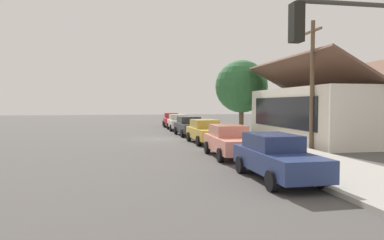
{
  "coord_description": "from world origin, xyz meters",
  "views": [
    {
      "loc": [
        26.7,
        -2.44,
        2.69
      ],
      "look_at": [
        -1.22,
        2.72,
        1.37
      ],
      "focal_mm": 32.87,
      "sensor_mm": 36.0,
      "label": 1
    }
  ],
  "objects_px": {
    "car_cherry": "(171,120)",
    "car_coral": "(230,141)",
    "traffic_light_main": "(362,66)",
    "car_charcoal": "(189,126)",
    "shade_tree": "(242,87)",
    "car_mustard": "(206,131)",
    "fire_hydrant_red": "(233,138)",
    "car_navy": "(276,157)",
    "utility_pole_wooden": "(312,82)",
    "car_ivory": "(178,122)"
  },
  "relations": [
    {
      "from": "car_mustard",
      "to": "traffic_light_main",
      "type": "height_order",
      "value": "traffic_light_main"
    },
    {
      "from": "utility_pole_wooden",
      "to": "car_charcoal",
      "type": "bearing_deg",
      "value": -151.68
    },
    {
      "from": "traffic_light_main",
      "to": "car_coral",
      "type": "bearing_deg",
      "value": 179.46
    },
    {
      "from": "car_charcoal",
      "to": "utility_pole_wooden",
      "type": "relative_size",
      "value": 0.64
    },
    {
      "from": "car_ivory",
      "to": "shade_tree",
      "type": "relative_size",
      "value": 0.65
    },
    {
      "from": "car_mustard",
      "to": "fire_hydrant_red",
      "type": "distance_m",
      "value": 2.25
    },
    {
      "from": "car_cherry",
      "to": "car_navy",
      "type": "relative_size",
      "value": 0.99
    },
    {
      "from": "fire_hydrant_red",
      "to": "car_ivory",
      "type": "bearing_deg",
      "value": -173.71
    },
    {
      "from": "car_navy",
      "to": "car_coral",
      "type": "bearing_deg",
      "value": -179.87
    },
    {
      "from": "car_mustard",
      "to": "shade_tree",
      "type": "height_order",
      "value": "shade_tree"
    },
    {
      "from": "car_charcoal",
      "to": "fire_hydrant_red",
      "type": "relative_size",
      "value": 6.72
    },
    {
      "from": "shade_tree",
      "to": "car_ivory",
      "type": "bearing_deg",
      "value": -121.91
    },
    {
      "from": "car_coral",
      "to": "traffic_light_main",
      "type": "relative_size",
      "value": 0.89
    },
    {
      "from": "fire_hydrant_red",
      "to": "traffic_light_main",
      "type": "bearing_deg",
      "value": -6.44
    },
    {
      "from": "car_coral",
      "to": "car_navy",
      "type": "bearing_deg",
      "value": 1.67
    },
    {
      "from": "car_charcoal",
      "to": "car_navy",
      "type": "distance_m",
      "value": 17.55
    },
    {
      "from": "car_ivory",
      "to": "shade_tree",
      "type": "xyz_separation_m",
      "value": [
        3.45,
        5.53,
        3.48
      ]
    },
    {
      "from": "car_cherry",
      "to": "car_coral",
      "type": "xyz_separation_m",
      "value": [
        24.04,
        -0.02,
        0.0
      ]
    },
    {
      "from": "traffic_light_main",
      "to": "utility_pole_wooden",
      "type": "distance_m",
      "value": 13.41
    },
    {
      "from": "utility_pole_wooden",
      "to": "fire_hydrant_red",
      "type": "distance_m",
      "value": 5.86
    },
    {
      "from": "car_ivory",
      "to": "shade_tree",
      "type": "height_order",
      "value": "shade_tree"
    },
    {
      "from": "car_mustard",
      "to": "fire_hydrant_red",
      "type": "relative_size",
      "value": 6.62
    },
    {
      "from": "fire_hydrant_red",
      "to": "car_mustard",
      "type": "bearing_deg",
      "value": -141.22
    },
    {
      "from": "car_ivory",
      "to": "car_coral",
      "type": "xyz_separation_m",
      "value": [
        18.3,
        -0.04,
        -0.0
      ]
    },
    {
      "from": "car_mustard",
      "to": "utility_pole_wooden",
      "type": "bearing_deg",
      "value": 49.13
    },
    {
      "from": "car_cherry",
      "to": "utility_pole_wooden",
      "type": "bearing_deg",
      "value": 17.33
    },
    {
      "from": "car_mustard",
      "to": "car_navy",
      "type": "xyz_separation_m",
      "value": [
        11.68,
        -0.09,
        -0.0
      ]
    },
    {
      "from": "fire_hydrant_red",
      "to": "car_coral",
      "type": "bearing_deg",
      "value": -19.16
    },
    {
      "from": "car_cherry",
      "to": "car_mustard",
      "type": "height_order",
      "value": "same"
    },
    {
      "from": "shade_tree",
      "to": "fire_hydrant_red",
      "type": "relative_size",
      "value": 9.55
    },
    {
      "from": "car_mustard",
      "to": "car_navy",
      "type": "distance_m",
      "value": 11.68
    },
    {
      "from": "shade_tree",
      "to": "traffic_light_main",
      "type": "bearing_deg",
      "value": -12.75
    },
    {
      "from": "traffic_light_main",
      "to": "car_charcoal",
      "type": "bearing_deg",
      "value": 179.53
    },
    {
      "from": "car_mustard",
      "to": "car_charcoal",
      "type": "bearing_deg",
      "value": 178.41
    },
    {
      "from": "traffic_light_main",
      "to": "fire_hydrant_red",
      "type": "bearing_deg",
      "value": 173.56
    },
    {
      "from": "car_cherry",
      "to": "fire_hydrant_red",
      "type": "bearing_deg",
      "value": 7.77
    },
    {
      "from": "car_mustard",
      "to": "traffic_light_main",
      "type": "bearing_deg",
      "value": -3.29
    },
    {
      "from": "car_ivory",
      "to": "fire_hydrant_red",
      "type": "height_order",
      "value": "car_ivory"
    },
    {
      "from": "car_cherry",
      "to": "car_charcoal",
      "type": "xyz_separation_m",
      "value": [
        11.94,
        0.06,
        0.0
      ]
    },
    {
      "from": "car_mustard",
      "to": "car_coral",
      "type": "xyz_separation_m",
      "value": [
        6.24,
        -0.17,
        -0.0
      ]
    },
    {
      "from": "car_coral",
      "to": "car_navy",
      "type": "relative_size",
      "value": 0.99
    },
    {
      "from": "car_cherry",
      "to": "car_charcoal",
      "type": "relative_size",
      "value": 0.98
    },
    {
      "from": "traffic_light_main",
      "to": "car_ivory",
      "type": "bearing_deg",
      "value": 179.72
    },
    {
      "from": "car_charcoal",
      "to": "traffic_light_main",
      "type": "height_order",
      "value": "traffic_light_main"
    },
    {
      "from": "car_cherry",
      "to": "car_navy",
      "type": "xyz_separation_m",
      "value": [
        29.49,
        0.05,
        0.0
      ]
    },
    {
      "from": "car_navy",
      "to": "traffic_light_main",
      "type": "bearing_deg",
      "value": -2.78
    },
    {
      "from": "car_cherry",
      "to": "car_ivory",
      "type": "bearing_deg",
      "value": 3.42
    },
    {
      "from": "car_navy",
      "to": "traffic_light_main",
      "type": "relative_size",
      "value": 0.9
    },
    {
      "from": "car_charcoal",
      "to": "shade_tree",
      "type": "bearing_deg",
      "value": 114.17
    },
    {
      "from": "car_charcoal",
      "to": "shade_tree",
      "type": "xyz_separation_m",
      "value": [
        -2.75,
        5.49,
        3.48
      ]
    }
  ]
}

